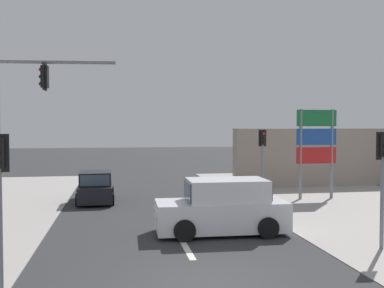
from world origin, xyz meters
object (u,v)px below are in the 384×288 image
pedestal_signal_right_kerb (383,170)px  suv_oncoming_mid (223,208)px  shopping_plaza_sign (316,141)px  traffic_signal_mast (15,123)px  hatchback_oncoming_near (96,188)px  pedestal_signal_far_median (262,152)px

pedestal_signal_right_kerb → suv_oncoming_mid: size_ratio=0.78×
pedestal_signal_right_kerb → shopping_plaza_sign: shopping_plaza_sign is taller
traffic_signal_mast → shopping_plaza_sign: size_ratio=1.30×
traffic_signal_mast → shopping_plaza_sign: bearing=28.1°
shopping_plaza_sign → hatchback_oncoming_near: size_ratio=1.25×
pedestal_signal_far_median → hatchback_oncoming_near: pedestal_signal_far_median is taller
traffic_signal_mast → hatchback_oncoming_near: bearing=75.6°
pedestal_signal_far_median → suv_oncoming_mid: size_ratio=0.78×
pedestal_signal_right_kerb → hatchback_oncoming_near: bearing=131.5°
shopping_plaza_sign → hatchback_oncoming_near: shopping_plaza_sign is taller
pedestal_signal_right_kerb → suv_oncoming_mid: 5.32m
traffic_signal_mast → pedestal_signal_far_median: bearing=35.0°
pedestal_signal_right_kerb → shopping_plaza_sign: (2.18, 9.21, 0.57)m
suv_oncoming_mid → hatchback_oncoming_near: (-4.65, 7.35, -0.18)m
pedestal_signal_far_median → hatchback_oncoming_near: 8.51m
pedestal_signal_right_kerb → shopping_plaza_sign: 9.48m
traffic_signal_mast → pedestal_signal_far_median: traffic_signal_mast is taller
traffic_signal_mast → hatchback_oncoming_near: traffic_signal_mast is taller
traffic_signal_mast → suv_oncoming_mid: (6.68, 0.58, -2.95)m
pedestal_signal_far_median → shopping_plaza_sign: bearing=-4.1°
hatchback_oncoming_near → traffic_signal_mast: bearing=-104.4°
pedestal_signal_right_kerb → pedestal_signal_far_median: (-0.63, 9.41, 0.00)m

